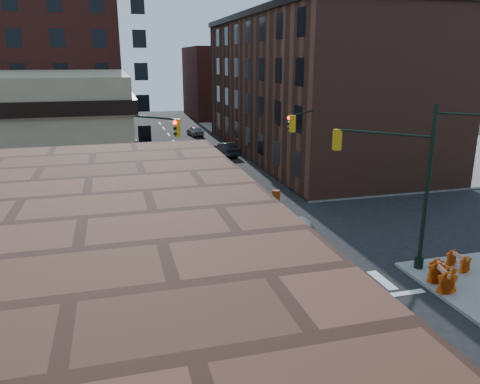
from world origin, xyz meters
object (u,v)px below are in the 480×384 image
barrel_road (276,197)px  barrel_bank (147,209)px  pedestrian_b (63,207)px  barricade_se_a (442,273)px  parked_car_enear (226,149)px  pedestrian_a (101,192)px  parked_car_wnear (156,151)px  barricade_nw_a (85,204)px  police_car (266,219)px  parked_car_wfar (131,147)px  pickup (159,201)px

barrel_road → barrel_bank: (-9.19, -0.40, 0.01)m
pedestrian_b → barricade_se_a: pedestrian_b is taller
parked_car_enear → pedestrian_a: bearing=42.8°
parked_car_wnear → barricade_nw_a: bearing=-112.8°
parked_car_wnear → barricade_nw_a: parked_car_wnear is taller
pedestrian_a → barrel_road: pedestrian_a is taller
police_car → barricade_se_a: 10.27m
parked_car_wnear → pedestrian_a: pedestrian_a is taller
police_car → pedestrian_a: bearing=92.4°
police_car → parked_car_wfar: (-6.69, 27.14, -0.17)m
barrel_road → barricade_nw_a: bearing=174.7°
pedestrian_b → police_car: bearing=-36.2°
barrel_road → barricade_nw_a: 13.25m
parked_car_wfar → barrel_bank: parked_car_wfar is taller
parked_car_wfar → parked_car_enear: bearing=-26.0°
parked_car_enear → barricade_se_a: (2.60, -31.70, -0.12)m
pickup → parked_car_wnear: bearing=-6.8°
barricade_nw_a → barrel_road: bearing=-7.0°
parked_car_enear → pedestrian_b: 23.29m
pedestrian_a → barrel_bank: bearing=-39.2°
barrel_bank → barricade_nw_a: bearing=157.9°
barrel_road → barricade_nw_a: size_ratio=0.74×
parked_car_wfar → parked_car_enear: (9.80, -3.98, 0.03)m
police_car → barricade_nw_a: police_car is taller
pedestrian_b → barricade_se_a: bearing=-50.2°
parked_car_wnear → barricade_se_a: bearing=-74.9°
parked_car_wfar → barrel_road: bearing=-71.1°
pickup → parked_car_enear: pickup is taller
police_car → parked_car_enear: bearing=33.3°
parked_car_wfar → barrel_bank: bearing=-93.9°
pedestrian_a → barricade_nw_a: (-1.05, -1.12, -0.45)m
police_car → barrel_road: police_car is taller
pickup → pedestrian_a: pedestrian_a is taller
pedestrian_b → parked_car_wfar: bearing=64.6°
barrel_bank → barricade_se_a: barricade_se_a is taller
parked_car_enear → pedestrian_a: (-12.75, -15.47, 0.38)m
pedestrian_a → pedestrian_b: 3.26m
pedestrian_a → pedestrian_b: pedestrian_a is taller
pickup → pedestrian_a: size_ratio=3.21×
police_car → barricade_se_a: size_ratio=4.91×
parked_car_wnear → pedestrian_b: size_ratio=2.80×
pedestrian_a → barricade_se_a: (15.34, -16.23, -0.50)m
pedestrian_b → barricade_nw_a: pedestrian_b is taller
police_car → barrel_road: bearing=16.0°
barrel_bank → parked_car_wfar: bearing=90.0°
police_car → pedestrian_a: (-9.64, 7.69, 0.25)m
pedestrian_a → barricade_nw_a: size_ratio=1.41×
police_car → barricade_se_a: police_car is taller
parked_car_wnear → barricade_nw_a: (-6.35, -16.97, -0.11)m
barricade_nw_a → barricade_se_a: bearing=-44.3°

